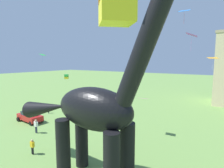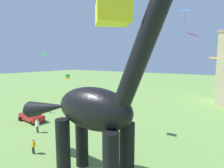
# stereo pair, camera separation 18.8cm
# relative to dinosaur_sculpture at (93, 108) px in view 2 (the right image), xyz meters

# --- Properties ---
(dinosaur_sculpture) EXTENTS (14.40, 3.05, 15.05)m
(dinosaur_sculpture) POSITION_rel_dinosaur_sculpture_xyz_m (0.00, 0.00, 0.00)
(dinosaur_sculpture) COLOR black
(dinosaur_sculpture) RESTS_ON ground_plane
(parked_sedan_left) EXTENTS (4.30, 2.04, 1.55)m
(parked_sedan_left) POSITION_rel_dinosaur_sculpture_xyz_m (-16.06, 5.13, -4.64)
(parked_sedan_left) COLOR red
(parked_sedan_left) RESTS_ON ground_plane
(person_photographer) EXTENTS (0.42, 0.18, 1.12)m
(person_photographer) POSITION_rel_dinosaur_sculpture_xyz_m (-17.39, 9.34, -4.77)
(person_photographer) COLOR #2D3347
(person_photographer) RESTS_ON ground_plane
(person_vendor_side) EXTENTS (0.63, 0.28, 1.70)m
(person_vendor_side) POSITION_rel_dinosaur_sculpture_xyz_m (-11.52, 3.05, -4.41)
(person_vendor_side) COLOR #2D3347
(person_vendor_side) RESTS_ON ground_plane
(person_far_spectator) EXTENTS (0.55, 0.24, 1.47)m
(person_far_spectator) POSITION_rel_dinosaur_sculpture_xyz_m (-7.22, -0.26, -4.55)
(person_far_spectator) COLOR black
(person_far_spectator) RESTS_ON ground_plane
(kite_near_low) EXTENTS (0.65, 0.65, 0.70)m
(kite_near_low) POSITION_rel_dinosaur_sculpture_xyz_m (-13.00, 9.51, 0.94)
(kite_near_low) COLOR green
(kite_far_left) EXTENTS (0.88, 0.64, 1.12)m
(kite_far_left) POSITION_rel_dinosaur_sculpture_xyz_m (4.50, 6.01, 7.26)
(kite_far_left) COLOR #287AE5
(kite_far_right) EXTENTS (1.80, 1.64, 1.80)m
(kite_far_right) POSITION_rel_dinosaur_sculpture_xyz_m (5.35, 21.39, 3.73)
(kite_far_right) COLOR orange
(kite_high_left) EXTENTS (1.02, 1.24, 1.40)m
(kite_high_left) POSITION_rel_dinosaur_sculpture_xyz_m (-19.03, 9.87, 4.31)
(kite_high_left) COLOR green
(kite_drifting) EXTENTS (1.31, 1.69, 1.99)m
(kite_drifting) POSITION_rel_dinosaur_sculpture_xyz_m (4.09, 11.48, 6.04)
(kite_drifting) COLOR purple
(kite_apex) EXTENTS (1.21, 0.94, 0.19)m
(kite_apex) POSITION_rel_dinosaur_sculpture_xyz_m (-0.45, 9.79, -1.02)
(kite_apex) COLOR pink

